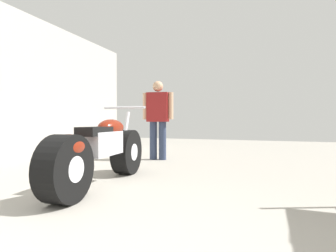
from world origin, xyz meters
The scene contains 4 objects.
ground_plane centered at (0.00, 3.19, 0.00)m, with size 16.02×16.02×0.00m, color #9E998E.
garage_partition_left centered at (-3.34, 3.19, 1.45)m, with size 0.08×7.02×2.90m, color #B7B5AD.
motorcycle_maroon_cruiser centered at (-0.73, 2.18, 0.41)m, with size 0.63×2.13×0.99m.
mechanic_in_blue centered at (-0.97, 4.50, 0.90)m, with size 0.65×0.29×1.60m.
Camera 1 is at (1.14, -0.49, 0.76)m, focal length 28.48 mm.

